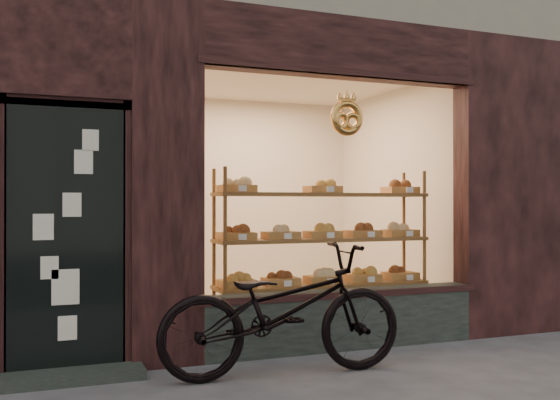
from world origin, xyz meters
name	(u,v)px	position (x,y,z in m)	size (l,w,h in m)	color
display_shelf	(323,255)	(0.45, 2.55, 0.84)	(2.20, 0.45, 1.70)	brown
bicycle	(283,310)	(-0.40, 1.46, 0.52)	(0.69, 1.98, 1.04)	black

